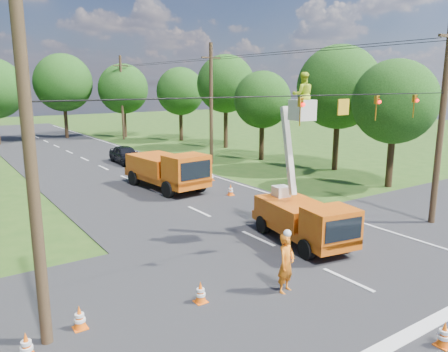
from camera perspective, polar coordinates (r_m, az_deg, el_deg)
ground at (r=32.07m, az=-12.55°, el=-0.39°), size 140.00×140.00×0.00m
road_main at (r=32.07m, az=-12.55°, el=-0.39°), size 12.00×100.00×0.06m
road_cross at (r=17.38m, az=10.73°, el=-10.97°), size 56.00×10.00×0.07m
stop_bar at (r=14.59m, az=25.93°, el=-16.73°), size 9.00×0.45×0.02m
edge_line at (r=34.48m, az=-3.90°, el=0.72°), size 0.12×90.00×0.02m
bucket_truck at (r=18.81m, az=10.42°, el=-4.02°), size 2.83×5.59×7.17m
second_truck at (r=28.25m, az=-7.35°, el=0.84°), size 3.17×6.90×2.51m
ground_worker at (r=14.56m, az=8.14°, el=-11.24°), size 0.85×0.69×2.01m
distant_car at (r=38.31m, az=-12.72°, el=2.74°), size 1.91×4.50×1.52m
traffic_cone_0 at (r=13.29m, az=26.80°, el=-18.00°), size 0.38×0.38×0.71m
traffic_cone_2 at (r=26.62m, az=0.87°, el=-1.83°), size 0.38×0.38×0.71m
traffic_cone_3 at (r=14.05m, az=-3.09°, el=-14.94°), size 0.38×0.38×0.71m
traffic_cone_4 at (r=13.33m, az=-18.34°, el=-17.17°), size 0.38×0.38×0.71m
traffic_cone_5 at (r=12.58m, az=-24.41°, el=-19.54°), size 0.38×0.38×0.71m
traffic_cone_6 at (r=30.66m, az=-1.69°, el=0.01°), size 0.38×0.38×0.71m
pole_right_near at (r=22.96m, az=26.57°, el=6.71°), size 1.80×0.30×10.00m
pole_right_mid at (r=37.07m, az=-1.69°, el=9.49°), size 1.80×0.30×10.00m
pole_right_far at (r=54.97m, az=-13.19°, el=10.00°), size 1.80×0.30×10.00m
pole_left at (r=11.57m, az=-23.79°, el=-0.09°), size 0.30×0.30×9.00m
signal_span at (r=17.71m, az=16.67°, el=8.78°), size 18.00×0.29×1.07m
tree_right_a at (r=30.34m, az=21.42°, el=8.99°), size 5.40×5.40×8.28m
tree_right_b at (r=35.20m, az=14.77°, el=11.14°), size 6.40×6.40×9.65m
tree_right_c at (r=39.02m, az=5.03°, el=9.88°), size 5.00×5.00×7.83m
tree_right_d at (r=46.36m, az=0.23°, el=11.94°), size 6.00×6.00×9.70m
tree_right_e at (r=52.66m, az=-5.72°, el=10.94°), size 5.60×5.60×8.63m
tree_far_b at (r=58.02m, az=-20.28°, el=11.35°), size 7.00×7.00×10.32m
tree_far_c at (r=57.18m, az=-13.03°, el=11.03°), size 6.20×6.20×9.18m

